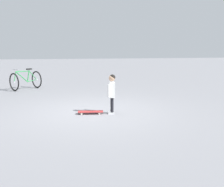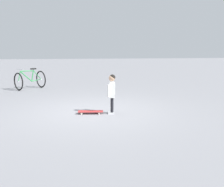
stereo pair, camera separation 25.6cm
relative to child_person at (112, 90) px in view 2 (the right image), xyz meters
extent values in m
plane|color=gray|center=(-0.57, 0.29, -0.66)|extent=(50.00, 50.00, 0.00)
cylinder|color=black|center=(0.00, -0.05, -0.42)|extent=(0.08, 0.08, 0.42)
cube|color=white|center=(-0.03, -0.05, -0.63)|extent=(0.15, 0.09, 0.05)
cylinder|color=black|center=(0.00, 0.05, -0.42)|extent=(0.08, 0.08, 0.42)
cube|color=white|center=(-0.03, 0.06, -0.63)|extent=(0.15, 0.09, 0.05)
cube|color=white|center=(0.00, 0.00, -0.01)|extent=(0.15, 0.25, 0.40)
cylinder|color=white|center=(-0.11, -0.15, -0.01)|extent=(0.06, 0.06, 0.32)
cylinder|color=white|center=(0.07, 0.15, -0.01)|extent=(0.06, 0.06, 0.32)
sphere|color=tan|center=(0.00, 0.00, 0.31)|extent=(0.17, 0.17, 0.17)
sphere|color=black|center=(0.01, 0.00, 0.32)|extent=(0.16, 0.16, 0.16)
cube|color=#B22D2D|center=(-0.58, 0.04, -0.59)|extent=(0.68, 0.23, 0.02)
cube|color=#B7B7BC|center=(-0.81, 0.05, -0.61)|extent=(0.04, 0.11, 0.02)
cube|color=#B7B7BC|center=(-0.34, 0.02, -0.61)|extent=(0.04, 0.11, 0.02)
cylinder|color=beige|center=(-0.81, -0.02, -0.63)|extent=(0.06, 0.03, 0.06)
cylinder|color=beige|center=(-0.81, 0.13, -0.63)|extent=(0.06, 0.03, 0.06)
cylinder|color=beige|center=(-0.35, -0.05, -0.63)|extent=(0.06, 0.03, 0.06)
cylinder|color=beige|center=(-0.34, 0.10, -0.63)|extent=(0.06, 0.03, 0.06)
torus|color=black|center=(-3.32, 4.03, -0.30)|extent=(0.50, 0.58, 0.71)
torus|color=black|center=(-2.54, 4.69, -0.30)|extent=(0.50, 0.58, 0.71)
cylinder|color=#B7B7BC|center=(-3.32, 4.03, -0.30)|extent=(0.08, 0.08, 0.06)
cylinder|color=#B7B7BC|center=(-2.54, 4.69, -0.30)|extent=(0.08, 0.08, 0.06)
cylinder|color=green|center=(-3.05, 4.25, -0.13)|extent=(0.42, 0.36, 0.48)
cylinder|color=green|center=(-3.02, 4.29, 0.09)|extent=(0.48, 0.41, 0.06)
cylinder|color=green|center=(-2.83, 4.44, -0.12)|extent=(0.13, 0.12, 0.48)
cylinder|color=green|center=(-2.70, 4.55, -0.33)|extent=(0.35, 0.30, 0.08)
cylinder|color=green|center=(-2.66, 4.58, -0.11)|extent=(0.29, 0.25, 0.40)
cylinder|color=green|center=(-3.28, 4.06, -0.10)|extent=(0.12, 0.11, 0.41)
cube|color=black|center=(-2.79, 4.48, 0.16)|extent=(0.23, 0.22, 0.05)
cylinder|color=#B7B7BC|center=(-3.24, 4.10, 0.18)|extent=(0.31, 0.37, 0.02)
camera|label=1|loc=(-1.00, -7.24, 1.24)|focal=44.79mm
camera|label=2|loc=(-0.75, -7.27, 1.24)|focal=44.79mm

